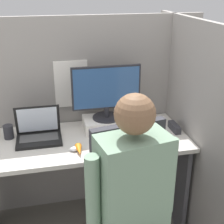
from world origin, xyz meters
name	(u,v)px	position (x,y,z in m)	size (l,w,h in m)	color
cubicle_panel_back	(78,117)	(0.00, 0.64, 0.78)	(1.95, 0.05, 1.55)	gray
cubicle_panel_right	(188,130)	(0.75, 0.24, 0.77)	(0.04, 1.23, 1.55)	gray
desk	(84,162)	(0.00, 0.31, 0.57)	(1.45, 0.61, 0.75)	beige
paper_box	(107,123)	(0.19, 0.44, 0.79)	(0.34, 0.22, 0.08)	white
monitor	(106,91)	(0.19, 0.44, 1.04)	(0.50, 0.21, 0.39)	#232328
laptop	(39,134)	(-0.30, 0.36, 0.80)	(0.30, 0.22, 0.23)	black
mouse	(74,149)	(-0.08, 0.15, 0.77)	(0.06, 0.04, 0.03)	silver
stapler	(174,127)	(0.67, 0.29, 0.78)	(0.04, 0.15, 0.05)	#2D2D33
carrot_toy	(79,150)	(-0.05, 0.12, 0.78)	(0.05, 0.13, 0.05)	orange
office_chair	(129,220)	(0.16, -0.31, 0.54)	(0.55, 0.59, 1.06)	#2D2D33
person	(133,207)	(0.14, -0.46, 0.77)	(0.47, 0.45, 1.32)	brown
pen_cup	(8,132)	(-0.50, 0.43, 0.80)	(0.07, 0.07, 0.10)	#28282D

